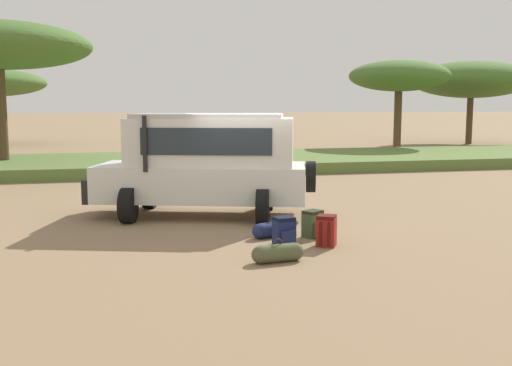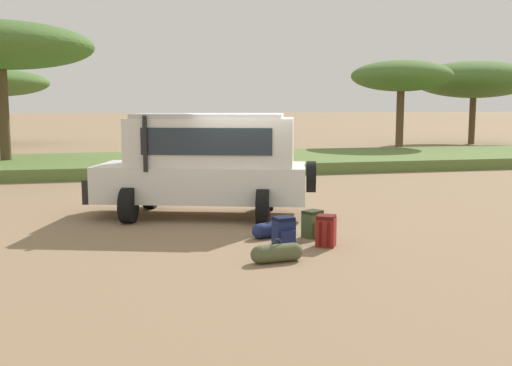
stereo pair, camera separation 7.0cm
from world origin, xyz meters
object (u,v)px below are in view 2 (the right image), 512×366
at_px(duffel_bag_low_black_case, 277,253).
at_px(duffel_bag_soft_canvas, 271,230).
at_px(acacia_tree_right_mid, 0,46).
at_px(acacia_tree_far_right, 401,76).
at_px(backpack_cluster_center, 326,231).
at_px(acacia_tree_distant_right, 474,80).
at_px(backpack_beside_front_wheel, 313,224).
at_px(backpack_near_rear_wheel, 284,231).
at_px(safari_vehicle, 206,162).

xyz_separation_m(duffel_bag_low_black_case, duffel_bag_soft_canvas, (0.37, 1.87, -0.00)).
height_order(acacia_tree_right_mid, acacia_tree_far_right, acacia_tree_right_mid).
distance_m(backpack_cluster_center, duffel_bag_low_black_case, 1.50).
distance_m(acacia_tree_right_mid, acacia_tree_distant_right, 29.08).
relative_size(duffel_bag_soft_canvas, acacia_tree_right_mid, 0.11).
bearing_deg(duffel_bag_low_black_case, backpack_beside_front_wheel, 54.56).
height_order(backpack_near_rear_wheel, duffel_bag_soft_canvas, backpack_near_rear_wheel).
bearing_deg(duffel_bag_low_black_case, safari_vehicle, 97.03).
distance_m(backpack_beside_front_wheel, acacia_tree_far_right, 22.31).
bearing_deg(backpack_near_rear_wheel, backpack_beside_front_wheel, 32.83).
bearing_deg(backpack_beside_front_wheel, backpack_cluster_center, -90.05).
distance_m(backpack_cluster_center, duffel_bag_soft_canvas, 1.29).
xyz_separation_m(acacia_tree_right_mid, acacia_tree_distant_right, (27.27, 10.08, -0.67)).
bearing_deg(acacia_tree_distant_right, safari_vehicle, -134.11).
relative_size(backpack_beside_front_wheel, acacia_tree_distant_right, 0.07).
bearing_deg(backpack_cluster_center, backpack_beside_front_wheel, 89.95).
bearing_deg(acacia_tree_far_right, safari_vehicle, -128.83).
xyz_separation_m(backpack_near_rear_wheel, duffel_bag_soft_canvas, (-0.09, 0.66, -0.11)).
distance_m(safari_vehicle, duffel_bag_soft_canvas, 2.97).
height_order(backpack_beside_front_wheel, acacia_tree_distant_right, acacia_tree_distant_right).
xyz_separation_m(duffel_bag_low_black_case, acacia_tree_right_mid, (-6.97, 15.88, 4.73)).
xyz_separation_m(duffel_bag_low_black_case, acacia_tree_far_right, (12.42, 20.57, 3.97)).
bearing_deg(backpack_cluster_center, acacia_tree_distant_right, 52.68).
xyz_separation_m(backpack_beside_front_wheel, acacia_tree_far_right, (11.22, 18.89, 3.86)).
height_order(backpack_near_rear_wheel, duffel_bag_low_black_case, backpack_near_rear_wheel).
relative_size(acacia_tree_far_right, acacia_tree_distant_right, 0.70).
xyz_separation_m(backpack_beside_front_wheel, backpack_near_rear_wheel, (-0.74, -0.48, -0.00)).
bearing_deg(acacia_tree_right_mid, backpack_near_rear_wheel, -63.14).
height_order(safari_vehicle, acacia_tree_right_mid, acacia_tree_right_mid).
bearing_deg(acacia_tree_distant_right, acacia_tree_right_mid, -159.70).
relative_size(backpack_beside_front_wheel, acacia_tree_right_mid, 0.08).
xyz_separation_m(duffel_bag_soft_canvas, acacia_tree_right_mid, (-7.34, 14.00, 4.73)).
xyz_separation_m(backpack_cluster_center, backpack_near_rear_wheel, (-0.74, 0.31, -0.03)).
height_order(backpack_beside_front_wheel, duffel_bag_soft_canvas, backpack_beside_front_wheel).
bearing_deg(safari_vehicle, backpack_beside_front_wheel, -57.73).
bearing_deg(acacia_tree_far_right, backpack_near_rear_wheel, -121.70).
xyz_separation_m(backpack_near_rear_wheel, duffel_bag_low_black_case, (-0.46, -1.21, -0.10)).
distance_m(backpack_beside_front_wheel, backpack_cluster_center, 0.79).
xyz_separation_m(backpack_beside_front_wheel, acacia_tree_right_mid, (-8.17, 14.19, 4.62)).
relative_size(backpack_cluster_center, duffel_bag_low_black_case, 0.64).
bearing_deg(acacia_tree_right_mid, backpack_beside_front_wheel, -60.08).
bearing_deg(backpack_beside_front_wheel, backpack_near_rear_wheel, -147.17).
bearing_deg(duffel_bag_soft_canvas, acacia_tree_right_mid, 117.66).
distance_m(safari_vehicle, acacia_tree_right_mid, 13.59).
xyz_separation_m(backpack_cluster_center, duffel_bag_low_black_case, (-1.20, -0.90, -0.13)).
relative_size(backpack_cluster_center, acacia_tree_far_right, 0.10).
bearing_deg(safari_vehicle, backpack_cluster_center, -63.82).
distance_m(duffel_bag_soft_canvas, acacia_tree_far_right, 22.60).
distance_m(backpack_beside_front_wheel, duffel_bag_low_black_case, 2.07).
bearing_deg(backpack_cluster_center, safari_vehicle, 116.18).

